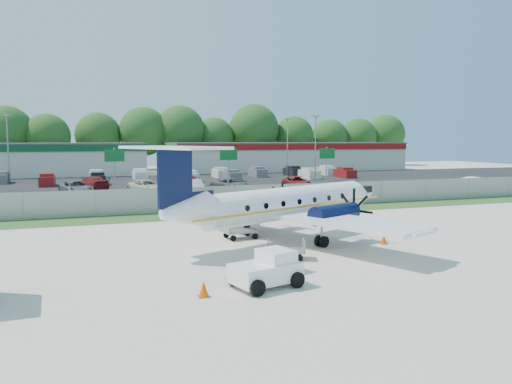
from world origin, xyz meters
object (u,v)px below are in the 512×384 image
object	(u,v)px
pushback_tug	(268,269)
aircraft	(285,203)
baggage_cart_far	(286,250)
baggage_cart_near	(241,231)

from	to	relation	value
pushback_tug	aircraft	bearing A→B (deg)	63.34
baggage_cart_far	pushback_tug	bearing A→B (deg)	-121.67
pushback_tug	baggage_cart_near	size ratio (longest dim) A/B	1.42
pushback_tug	baggage_cart_far	world-z (taller)	pushback_tug
pushback_tug	baggage_cart_near	distance (m)	9.62
pushback_tug	baggage_cart_far	xyz separation A→B (m)	(2.43, 3.94, -0.24)
pushback_tug	baggage_cart_near	xyz separation A→B (m)	(1.86, 9.44, -0.20)
aircraft	baggage_cart_far	xyz separation A→B (m)	(-1.80, -4.49, -1.67)
aircraft	pushback_tug	size ratio (longest dim) A/B	5.97
baggage_cart_near	baggage_cart_far	bearing A→B (deg)	-84.02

